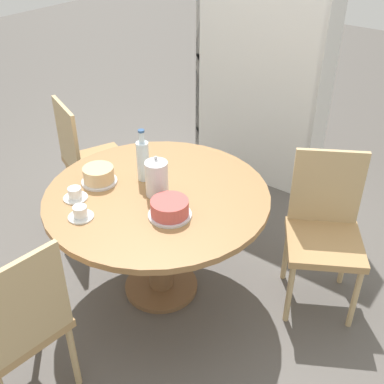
# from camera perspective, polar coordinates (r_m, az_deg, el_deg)

# --- Properties ---
(ground_plane) EXTENTS (14.00, 14.00, 0.00)m
(ground_plane) POSITION_cam_1_polar(r_m,az_deg,el_deg) (3.11, -3.64, -11.17)
(ground_plane) COLOR #56514C
(dining_table) EXTENTS (1.25, 1.25, 0.71)m
(dining_table) POSITION_cam_1_polar(r_m,az_deg,el_deg) (2.74, -4.06, -2.50)
(dining_table) COLOR brown
(dining_table) RESTS_ON ground_plane
(chair_a) EXTENTS (0.46, 0.46, 0.93)m
(chair_a) POSITION_cam_1_polar(r_m,az_deg,el_deg) (2.37, -20.09, -14.49)
(chair_a) COLOR tan
(chair_a) RESTS_ON ground_plane
(chair_b) EXTENTS (0.58, 0.58, 0.93)m
(chair_b) POSITION_cam_1_polar(r_m,az_deg,el_deg) (2.85, 15.43, -4.24)
(chair_b) COLOR tan
(chair_b) RESTS_ON ground_plane
(chair_c) EXTENTS (0.55, 0.55, 0.93)m
(chair_c) POSITION_cam_1_polar(r_m,az_deg,el_deg) (3.52, -12.09, 3.91)
(chair_c) COLOR tan
(chair_c) RESTS_ON ground_plane
(bookshelf) EXTENTS (1.08, 0.28, 1.96)m
(bookshelf) POSITION_cam_1_polar(r_m,az_deg,el_deg) (3.89, 8.09, 14.73)
(bookshelf) COLOR silver
(bookshelf) RESTS_ON ground_plane
(coffee_pot) EXTENTS (0.13, 0.13, 0.24)m
(coffee_pot) POSITION_cam_1_polar(r_m,az_deg,el_deg) (2.60, -4.21, 1.76)
(coffee_pot) COLOR silver
(coffee_pot) RESTS_ON dining_table
(water_bottle) EXTENTS (0.07, 0.07, 0.31)m
(water_bottle) POSITION_cam_1_polar(r_m,az_deg,el_deg) (2.73, -5.84, 3.85)
(water_bottle) COLOR silver
(water_bottle) RESTS_ON dining_table
(cake_main) EXTENTS (0.23, 0.23, 0.09)m
(cake_main) POSITION_cam_1_polar(r_m,az_deg,el_deg) (2.46, -2.66, -1.98)
(cake_main) COLOR silver
(cake_main) RESTS_ON dining_table
(cake_second) EXTENTS (0.20, 0.20, 0.10)m
(cake_second) POSITION_cam_1_polar(r_m,az_deg,el_deg) (2.78, -11.00, 1.95)
(cake_second) COLOR silver
(cake_second) RESTS_ON dining_table
(cup_a) EXTENTS (0.13, 0.13, 0.07)m
(cup_a) POSITION_cam_1_polar(r_m,az_deg,el_deg) (2.67, -13.69, -0.26)
(cup_a) COLOR silver
(cup_a) RESTS_ON dining_table
(cup_b) EXTENTS (0.13, 0.13, 0.07)m
(cup_b) POSITION_cam_1_polar(r_m,az_deg,el_deg) (2.52, -13.08, -2.45)
(cup_b) COLOR silver
(cup_b) RESTS_ON dining_table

